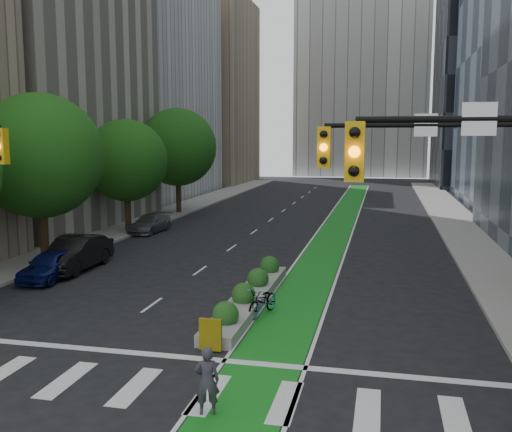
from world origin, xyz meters
The scene contains 17 objects.
ground centered at (0.00, 0.00, 0.00)m, with size 160.00×160.00×0.00m, color black.
sidewalk_left centered at (-11.80, 25.00, 0.07)m, with size 3.60×90.00×0.15m, color gray.
sidewalk_right centered at (11.80, 25.00, 0.07)m, with size 3.60×90.00×0.15m, color gray.
bike_lane_paint centered at (3.00, 30.00, 0.01)m, with size 2.20×70.00×0.01m, color #167D1D.
building_beige centered at (-20.00, 24.00, 15.00)m, with size 14.00×18.00×30.00m, color #B7AD99.
building_tan_far centered at (-20.00, 66.00, 13.00)m, with size 14.00×16.00×26.00m, color tan.
building_dark_end centered at (20.00, 68.00, 14.00)m, with size 14.00×18.00×28.00m, color black.
tree_mid centered at (-11.00, 12.00, 5.57)m, with size 6.40×6.40×8.78m.
tree_midfar centered at (-11.00, 22.00, 4.95)m, with size 5.60×5.60×7.76m.
tree_far centered at (-11.00, 32.00, 5.69)m, with size 6.60×6.60×9.00m.
signal_right centered at (8.67, 0.47, 4.80)m, with size 5.82×0.51×7.20m.
median_planter centered at (1.20, 7.04, 0.37)m, with size 1.20×10.26×1.10m.
bicycle centered at (2.00, 5.73, 0.53)m, with size 0.71×2.03×1.06m, color gray.
cyclist centered at (2.29, -2.00, 0.83)m, with size 0.60×0.40×1.66m, color #37333D.
parked_car_left_near centered at (-8.66, 8.81, 0.68)m, with size 1.60×3.98×1.36m, color #0C134C.
parked_car_left_mid centered at (-8.55, 10.77, 0.84)m, with size 1.77×5.07×1.67m, color black.
parked_car_left_far centered at (-9.50, 22.22, 0.62)m, with size 1.74×4.29×1.24m, color #5B5E61.
Camera 1 is at (6.21, -14.17, 6.49)m, focal length 40.00 mm.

